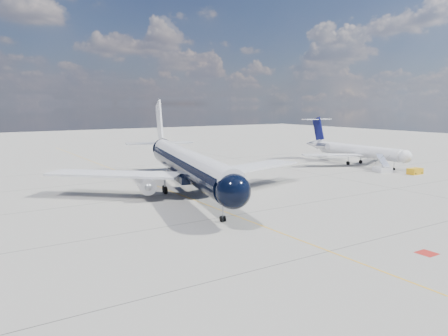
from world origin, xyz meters
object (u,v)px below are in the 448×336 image
Objects in this scene: regional_jet at (351,149)px; boarding_stair at (382,168)px; service_tug at (415,171)px; main_airliner at (186,163)px.

regional_jet is 7.58× the size of boarding_stair.
service_tug is (2.61, -5.18, -0.09)m from boarding_stair.
service_tug is at bearing -92.43° from regional_jet.
service_tug is (43.43, -8.46, -3.73)m from main_airliner.
regional_jet is (44.75, 7.83, -1.14)m from main_airliner.
main_airliner is at bearing -167.87° from regional_jet.
service_tug is (-1.32, -16.28, -2.59)m from regional_jet.
main_airliner is at bearing 169.52° from service_tug.
boarding_stair is at bearing 117.30° from service_tug.
boarding_stair is (-3.93, -11.10, -2.50)m from regional_jet.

